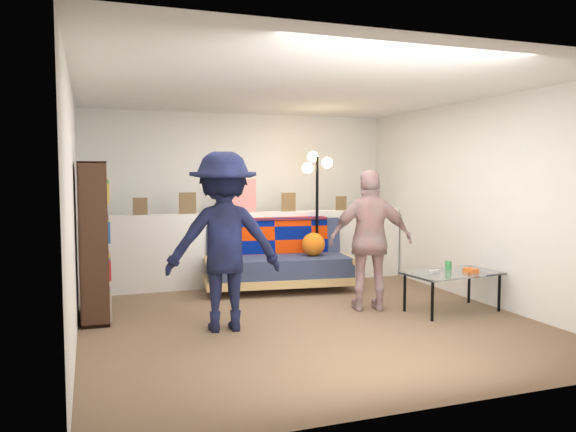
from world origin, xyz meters
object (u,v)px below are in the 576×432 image
at_px(futon_sofa, 279,260).
at_px(person_left, 224,241).
at_px(person_right, 371,240).
at_px(bookshelf, 93,246).
at_px(floor_lamp, 316,191).
at_px(coffee_table, 453,275).

relative_size(futon_sofa, person_left, 1.16).
xyz_separation_m(person_left, person_right, (1.72, 0.21, -0.08)).
bearing_deg(bookshelf, person_right, -12.21).
height_order(futon_sofa, floor_lamp, floor_lamp).
height_order(person_left, person_right, person_left).
xyz_separation_m(futon_sofa, bookshelf, (-2.31, -0.76, 0.38)).
bearing_deg(futon_sofa, person_left, -124.61).
height_order(futon_sofa, person_right, person_right).
height_order(futon_sofa, bookshelf, bookshelf).
bearing_deg(bookshelf, floor_lamp, 16.66).
relative_size(bookshelf, floor_lamp, 0.90).
relative_size(bookshelf, person_left, 0.95).
relative_size(coffee_table, floor_lamp, 0.60).
height_order(bookshelf, floor_lamp, floor_lamp).
height_order(bookshelf, person_right, bookshelf).
distance_m(floor_lamp, person_right, 1.58).
bearing_deg(floor_lamp, futon_sofa, -170.24).
bearing_deg(bookshelf, coffee_table, -15.02).
relative_size(futon_sofa, coffee_table, 1.83).
bearing_deg(person_right, coffee_table, 173.00).
bearing_deg(coffee_table, person_right, 155.69).
bearing_deg(person_left, floor_lamp, -127.71).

